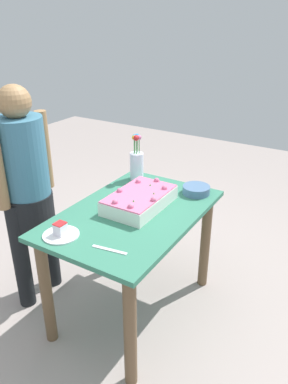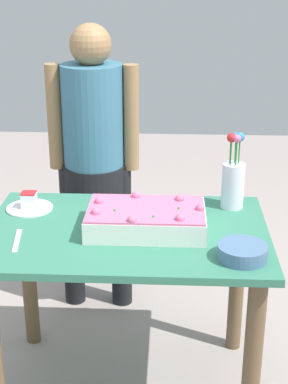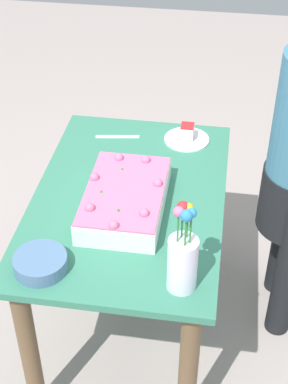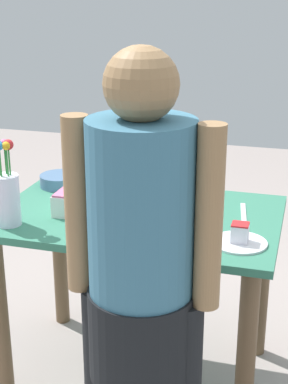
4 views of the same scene
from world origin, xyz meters
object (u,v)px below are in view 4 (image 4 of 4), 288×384
Objects in this scene: cake_knife at (243,212)px; person_standing at (141,273)px; sheet_cake at (119,200)px; serving_plate_with_slice at (239,238)px; flower_vase at (7,194)px; fruit_bowl at (60,180)px.

person_standing is (0.20, 0.79, 0.09)m from cake_knife.
sheet_cake is 0.55m from serving_plate_with_slice.
person_standing is at bearing 65.65° from serving_plate_with_slice.
serving_plate_with_slice is 0.31m from cake_knife.
flower_vase is 0.78m from person_standing.
serving_plate_with_slice is 0.96m from fruit_bowl.
serving_plate_with_slice reaches higher than fruit_bowl.
serving_plate_with_slice is 0.88m from flower_vase.
serving_plate_with_slice is at bearing 159.78° from sheet_cake.
flower_vase reaches higher than cake_knife.
serving_plate_with_slice is 1.02× the size of cake_knife.
cake_knife is at bearing -166.31° from sheet_cake.
flower_vase is (0.87, 0.07, 0.10)m from serving_plate_with_slice.
cake_knife is (-0.49, -0.12, -0.05)m from sheet_cake.
person_standing is at bearing 147.25° from flower_vase.
person_standing is (-0.65, 0.89, 0.07)m from fruit_bowl.
flower_vase is 0.48m from fruit_bowl.
sheet_cake reaches higher than cake_knife.
fruit_bowl is at bearing -31.50° from sheet_cake.
cake_knife is 0.82m from person_standing.
person_standing reaches higher than cake_knife.
serving_plate_with_slice is 0.54m from person_standing.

